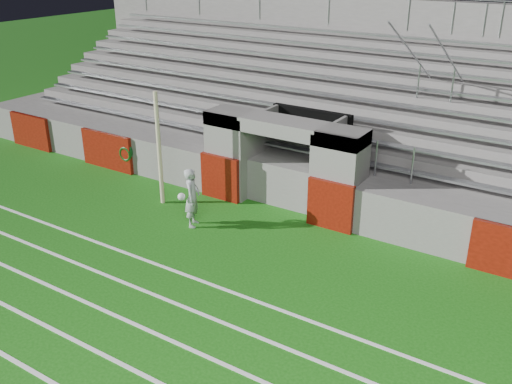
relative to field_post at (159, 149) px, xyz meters
The scene contains 6 objects.
ground 3.92m from the field_post, 30.25° to the right, with size 90.00×90.00×0.00m, color #14550E.
field_post is the anchor object (origin of this frame).
field_markings 7.63m from the field_post, 65.69° to the right, with size 28.00×8.09×0.01m.
stadium_structure 6.90m from the field_post, 63.62° to the left, with size 26.00×8.48×5.42m.
goalkeeper_with_ball 2.01m from the field_post, 21.82° to the right, with size 0.60×0.70×1.63m.
hose_coil 2.94m from the field_post, 155.86° to the left, with size 0.57×0.15×0.64m.
Camera 1 is at (7.53, -9.61, 7.00)m, focal length 40.00 mm.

